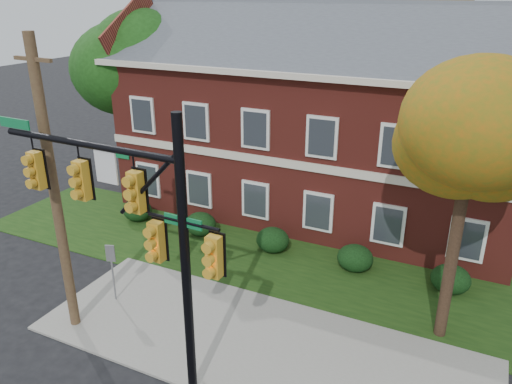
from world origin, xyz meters
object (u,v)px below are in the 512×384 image
at_px(hedge_left, 201,224).
at_px(tree_near_right, 482,133).
at_px(hedge_center, 273,240).
at_px(utility_pole, 54,193).
at_px(apartment_building, 319,109).
at_px(traffic_signal, 137,223).
at_px(hedge_right, 355,258).
at_px(sign_post, 112,264).
at_px(tree_far_rear, 391,16).
at_px(tree_left_rear, 135,63).
at_px(hedge_far_left, 137,210).
at_px(hedge_far_right, 451,279).

xyz_separation_m(hedge_left, tree_near_right, (10.72, -2.83, 6.14)).
bearing_deg(hedge_left, tree_near_right, -14.81).
xyz_separation_m(hedge_center, utility_pole, (-3.79, -7.33, 4.13)).
relative_size(hedge_center, tree_near_right, 0.16).
height_order(apartment_building, traffic_signal, apartment_building).
bearing_deg(hedge_center, hedge_right, 0.00).
relative_size(tree_near_right, utility_pole, 0.93).
bearing_deg(sign_post, utility_pole, -119.24).
xyz_separation_m(tree_near_right, sign_post, (-10.72, -2.87, -5.17)).
height_order(hedge_right, utility_pole, utility_pole).
height_order(tree_near_right, traffic_signal, tree_near_right).
height_order(tree_near_right, utility_pole, utility_pole).
height_order(tree_far_rear, traffic_signal, tree_far_rear).
height_order(tree_left_rear, traffic_signal, tree_left_rear).
bearing_deg(hedge_right, sign_post, -140.84).
bearing_deg(tree_near_right, sign_post, -165.04).
bearing_deg(tree_near_right, tree_left_rear, 157.64).
distance_m(tree_left_rear, traffic_signal, 15.73).
relative_size(utility_pole, sign_post, 4.16).
distance_m(hedge_far_left, hedge_right, 10.50).
bearing_deg(tree_near_right, hedge_far_right, 94.52).
bearing_deg(utility_pole, hedge_right, 49.24).
height_order(hedge_right, sign_post, sign_post).
relative_size(tree_left_rear, utility_pole, 0.97).
xyz_separation_m(apartment_building, hedge_center, (0.00, -5.25, -4.46)).
bearing_deg(traffic_signal, hedge_far_right, 50.58).
distance_m(tree_far_rear, sign_post, 20.75).
xyz_separation_m(hedge_left, tree_left_rear, (-6.23, 4.14, 6.16)).
bearing_deg(tree_near_right, tree_far_rear, 110.27).
distance_m(apartment_building, hedge_far_right, 9.82).
xyz_separation_m(apartment_building, tree_far_rear, (1.34, 7.84, 3.86)).
bearing_deg(hedge_far_left, tree_near_right, -11.27).
height_order(hedge_far_left, hedge_right, same).
height_order(hedge_far_right, tree_left_rear, tree_left_rear).
bearing_deg(hedge_far_left, hedge_center, 0.00).
height_order(traffic_signal, sign_post, traffic_signal).
bearing_deg(sign_post, tree_far_rear, 56.47).
bearing_deg(traffic_signal, hedge_far_left, 131.82).
bearing_deg(sign_post, hedge_center, 39.36).
height_order(hedge_left, hedge_far_right, same).
xyz_separation_m(hedge_center, traffic_signal, (-0.10, -8.16, 4.28)).
bearing_deg(hedge_center, apartment_building, 90.00).
bearing_deg(tree_near_right, hedge_left, 165.19).
bearing_deg(utility_pole, hedge_far_right, 38.28).
relative_size(traffic_signal, utility_pole, 0.84).
bearing_deg(hedge_far_right, traffic_signal, -131.04).
bearing_deg(hedge_center, utility_pole, -117.36).
distance_m(hedge_right, tree_near_right, 7.72).
height_order(hedge_center, traffic_signal, traffic_signal).
height_order(hedge_left, traffic_signal, traffic_signal).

